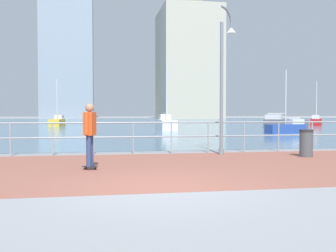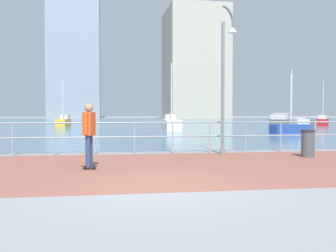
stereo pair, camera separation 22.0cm
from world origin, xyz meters
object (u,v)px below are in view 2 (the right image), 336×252
object	(u,v)px
lamppost	(226,73)
trash_bin	(308,143)
sailboat_navy	(171,124)
sailboat_teal	(290,123)
skateboarder	(89,130)
sailboat_ivory	(63,122)
sailboat_white	(323,121)
sailboat_yellow	(292,128)

from	to	relation	value
lamppost	trash_bin	world-z (taller)	lamppost
sailboat_navy	trash_bin	bearing A→B (deg)	-86.66
sailboat_navy	sailboat_teal	bearing A→B (deg)	8.80
skateboarder	sailboat_ivory	world-z (taller)	sailboat_ivory
sailboat_navy	sailboat_white	bearing A→B (deg)	24.65
sailboat_ivory	sailboat_teal	size ratio (longest dim) A/B	0.93
sailboat_ivory	trash_bin	bearing A→B (deg)	-70.72
skateboarder	trash_bin	size ratio (longest dim) A/B	1.87
trash_bin	sailboat_ivory	bearing A→B (deg)	109.28
sailboat_yellow	sailboat_ivory	size ratio (longest dim) A/B	0.83
trash_bin	sailboat_teal	world-z (taller)	sailboat_teal
trash_bin	sailboat_yellow	xyz separation A→B (m)	(6.60, 14.45, -0.06)
sailboat_yellow	sailboat_teal	xyz separation A→B (m)	(3.93, 8.30, 0.12)
lamppost	sailboat_yellow	size ratio (longest dim) A/B	1.24
sailboat_yellow	trash_bin	bearing A→B (deg)	-114.55
trash_bin	sailboat_white	size ratio (longest dim) A/B	0.18
sailboat_navy	sailboat_yellow	distance (m)	10.15
sailboat_white	sailboat_navy	bearing A→B (deg)	-155.35
trash_bin	sailboat_yellow	bearing A→B (deg)	65.45
lamppost	sailboat_ivory	distance (m)	32.78
lamppost	sailboat_white	bearing A→B (deg)	54.21
sailboat_navy	sailboat_yellow	xyz separation A→B (m)	(7.82, -6.48, -0.14)
sailboat_navy	sailboat_white	world-z (taller)	sailboat_navy
sailboat_teal	sailboat_ivory	bearing A→B (deg)	155.51
trash_bin	sailboat_white	distance (m)	34.80
sailboat_yellow	sailboat_ivory	distance (m)	25.72
sailboat_yellow	sailboat_teal	distance (m)	9.18
sailboat_white	sailboat_ivory	bearing A→B (deg)	174.20
skateboarder	sailboat_ivory	xyz separation A→B (m)	(-4.29, 34.55, -0.55)
sailboat_ivory	sailboat_teal	bearing A→B (deg)	-24.49
lamppost	sailboat_yellow	world-z (taller)	lamppost
sailboat_navy	sailboat_white	size ratio (longest dim) A/B	1.11
sailboat_navy	sailboat_yellow	size ratio (longest dim) A/B	1.34
lamppost	sailboat_yellow	bearing A→B (deg)	55.35
lamppost	sailboat_navy	size ratio (longest dim) A/B	0.93
sailboat_white	sailboat_teal	xyz separation A→B (m)	(-7.51, -7.02, 0.04)
trash_bin	sailboat_ivory	world-z (taller)	sailboat_ivory
trash_bin	sailboat_teal	xyz separation A→B (m)	(10.53, 22.74, 0.06)
sailboat_yellow	lamppost	bearing A→B (deg)	-124.65
lamppost	trash_bin	xyz separation A→B (m)	(2.46, -1.33, -2.47)
sailboat_yellow	sailboat_ivory	world-z (taller)	sailboat_ivory
sailboat_navy	sailboat_white	xyz separation A→B (m)	(19.25, 8.84, -0.06)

